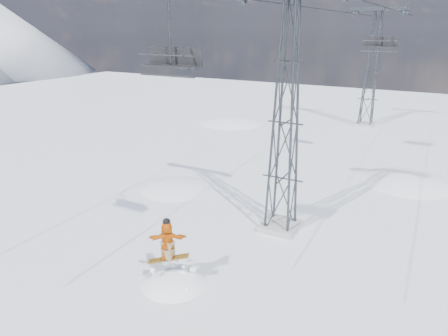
{
  "coord_description": "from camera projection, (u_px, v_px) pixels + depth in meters",
  "views": [
    {
      "loc": [
        6.71,
        -9.3,
        9.72
      ],
      "look_at": [
        -1.08,
        5.47,
        3.76
      ],
      "focal_mm": 32.0,
      "sensor_mm": 36.0,
      "label": 1
    }
  ],
  "objects": [
    {
      "name": "snow_terrain",
      "position": [
        268.0,
        247.0,
        36.97
      ],
      "size": [
        39.0,
        37.0,
        22.0
      ],
      "color": "white",
      "rests_on": "ground"
    },
    {
      "name": "ground",
      "position": [
        178.0,
        320.0,
        13.96
      ],
      "size": [
        120.0,
        120.0,
        0.0
      ],
      "primitive_type": "plane",
      "color": "white",
      "rests_on": "ground"
    },
    {
      "name": "lift_chair_near",
      "position": [
        172.0,
        59.0,
        13.58
      ],
      "size": [
        2.21,
        0.64,
        2.75
      ],
      "color": "black",
      "rests_on": "ground"
    },
    {
      "name": "lift_chair_mid",
      "position": [
        381.0,
        43.0,
        26.37
      ],
      "size": [
        2.22,
        0.64,
        2.75
      ],
      "color": "black",
      "rests_on": "ground"
    },
    {
      "name": "lift_tower_near",
      "position": [
        285.0,
        123.0,
        18.44
      ],
      "size": [
        5.2,
        1.8,
        11.43
      ],
      "color": "#999999",
      "rests_on": "ground"
    },
    {
      "name": "lift_tower_far",
      "position": [
        371.0,
        72.0,
        39.27
      ],
      "size": [
        5.2,
        1.8,
        11.43
      ],
      "color": "#999999",
      "rests_on": "ground"
    },
    {
      "name": "haul_cables",
      "position": [
        349.0,
        8.0,
        26.21
      ],
      "size": [
        4.46,
        51.0,
        0.06
      ],
      "color": "black",
      "rests_on": "ground"
    },
    {
      "name": "snowboarder_jump",
      "position": [
        176.0,
        316.0,
        16.57
      ],
      "size": [
        4.4,
        4.4,
        6.93
      ],
      "color": "white",
      "rests_on": "ground"
    }
  ]
}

